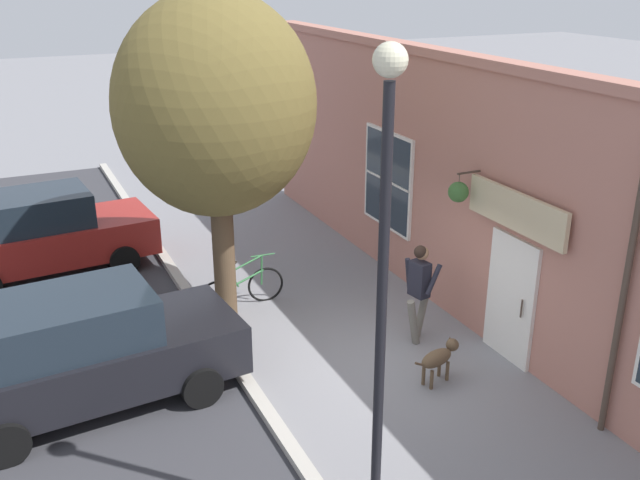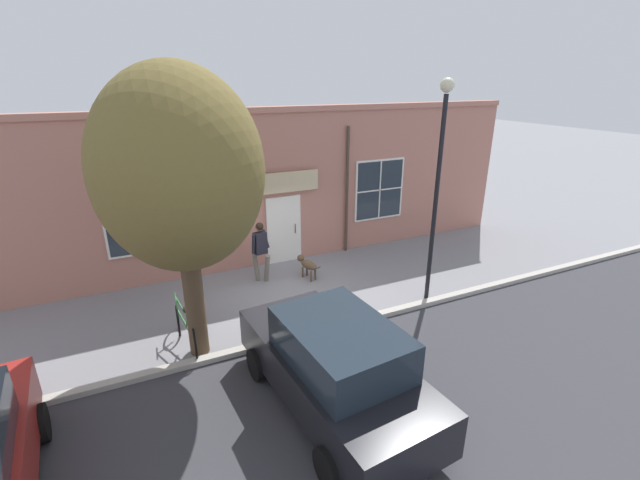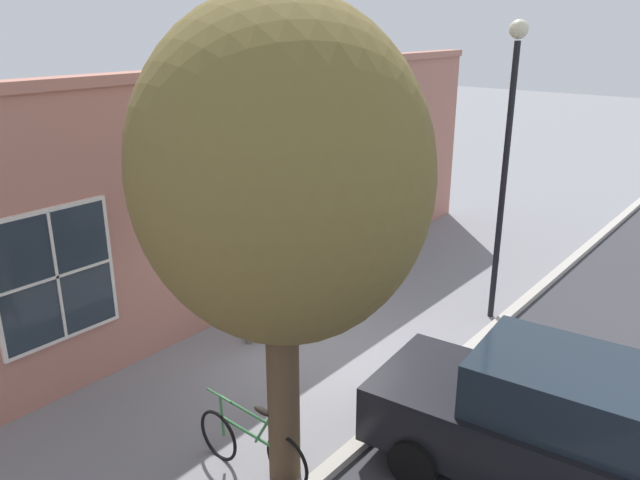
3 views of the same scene
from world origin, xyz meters
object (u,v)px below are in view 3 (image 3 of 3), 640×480
(dog_on_leash, at_px, (317,303))
(street_tree_by_curb, at_px, (278,180))
(street_lamp, at_px, (508,136))
(parked_car_mid_block, at_px, (555,426))
(leaning_bicycle, at_px, (251,445))
(pedestrian_walking, at_px, (254,287))

(dog_on_leash, height_order, street_tree_by_curb, street_tree_by_curb)
(street_tree_by_curb, xyz_separation_m, street_lamp, (0.17, 5.80, -0.29))
(dog_on_leash, xyz_separation_m, parked_car_mid_block, (4.96, -1.64, 0.46))
(leaning_bicycle, bearing_deg, dog_on_leash, 117.63)
(street_lamp, bearing_deg, leaning_bicycle, -94.71)
(leaning_bicycle, height_order, street_lamp, street_lamp)
(street_tree_by_curb, relative_size, parked_car_mid_block, 1.30)
(pedestrian_walking, height_order, leaning_bicycle, pedestrian_walking)
(street_tree_by_curb, bearing_deg, parked_car_mid_block, 33.67)
(dog_on_leash, relative_size, parked_car_mid_block, 0.23)
(pedestrian_walking, height_order, parked_car_mid_block, parked_car_mid_block)
(dog_on_leash, xyz_separation_m, street_lamp, (2.43, 2.36, 3.07))
(dog_on_leash, bearing_deg, pedestrian_walking, -107.37)
(dog_on_leash, xyz_separation_m, leaning_bicycle, (1.93, -3.69, -0.05))
(pedestrian_walking, relative_size, street_tree_by_curb, 0.30)
(pedestrian_walking, bearing_deg, parked_car_mid_block, -4.20)
(leaning_bicycle, xyz_separation_m, street_lamp, (0.50, 6.04, 3.12))
(pedestrian_walking, xyz_separation_m, dog_on_leash, (0.39, 1.25, -0.64))
(pedestrian_walking, distance_m, leaning_bicycle, 3.43)
(pedestrian_walking, bearing_deg, street_lamp, 51.99)
(pedestrian_walking, distance_m, street_lamp, 5.19)
(dog_on_leash, distance_m, street_lamp, 4.57)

